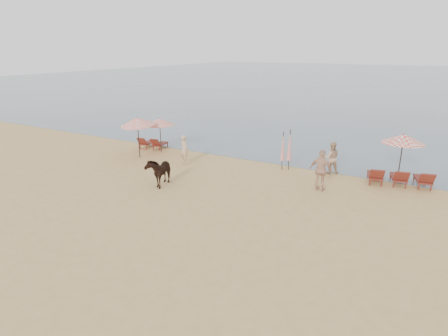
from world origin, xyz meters
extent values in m
plane|color=tan|center=(0.00, 0.00, 0.00)|extent=(120.00, 120.00, 0.00)
cube|color=#51606B|center=(0.00, 80.00, 0.00)|extent=(160.00, 140.00, 0.06)
cube|color=maroon|center=(-8.30, 9.40, 0.31)|extent=(0.78, 1.31, 0.07)
cube|color=maroon|center=(-8.18, 8.75, 0.55)|extent=(0.63, 0.50, 0.54)
cube|color=maroon|center=(-7.35, 9.57, 0.31)|extent=(0.78, 1.31, 0.07)
cube|color=maroon|center=(-7.23, 8.92, 0.55)|extent=(0.63, 0.50, 0.54)
cube|color=maroon|center=(5.87, 9.67, 0.34)|extent=(0.93, 1.47, 0.08)
cube|color=maroon|center=(6.04, 8.96, 0.61)|extent=(0.72, 0.58, 0.60)
cube|color=maroon|center=(6.91, 9.92, 0.34)|extent=(0.93, 1.47, 0.08)
cube|color=maroon|center=(7.08, 9.21, 0.61)|extent=(0.72, 0.58, 0.60)
cube|color=maroon|center=(7.95, 10.16, 0.34)|extent=(0.93, 1.47, 0.08)
cube|color=maroon|center=(8.12, 9.45, 0.61)|extent=(0.72, 0.58, 0.60)
cylinder|color=black|center=(-6.79, 8.94, 0.99)|extent=(0.05, 0.05, 1.98)
cone|color=red|center=(-6.79, 8.94, 1.94)|extent=(1.89, 1.89, 0.41)
sphere|color=black|center=(-6.79, 8.94, 2.12)|extent=(0.07, 0.07, 0.07)
cylinder|color=black|center=(-7.15, 7.34, 1.12)|extent=(0.05, 0.05, 2.24)
cone|color=red|center=(-7.15, 7.34, 2.19)|extent=(1.98, 2.02, 0.67)
sphere|color=black|center=(-7.15, 7.34, 2.40)|extent=(0.08, 0.08, 0.08)
cylinder|color=black|center=(6.86, 10.33, 1.11)|extent=(0.05, 0.05, 2.21)
cone|color=red|center=(6.86, 10.33, 2.16)|extent=(1.97, 1.97, 0.44)
sphere|color=black|center=(6.86, 10.33, 2.36)|extent=(0.08, 0.08, 0.08)
cylinder|color=black|center=(1.51, 9.43, 1.11)|extent=(0.05, 0.05, 2.22)
cone|color=red|center=(1.51, 9.43, 1.38)|extent=(0.27, 0.27, 1.66)
cylinder|color=black|center=(1.18, 9.31, 1.04)|extent=(0.05, 0.05, 2.09)
cone|color=red|center=(1.18, 9.31, 1.30)|extent=(0.25, 0.25, 1.57)
imported|color=black|center=(-3.08, 4.17, 0.71)|extent=(1.18, 1.83, 1.43)
imported|color=tan|center=(-4.00, 7.56, 0.84)|extent=(0.72, 0.60, 1.68)
imported|color=tan|center=(3.64, 9.95, 0.84)|extent=(1.01, 0.92, 1.69)
imported|color=tan|center=(3.84, 7.24, 0.97)|extent=(1.17, 0.58, 1.93)
camera|label=1|loc=(7.92, -9.08, 6.31)|focal=30.00mm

